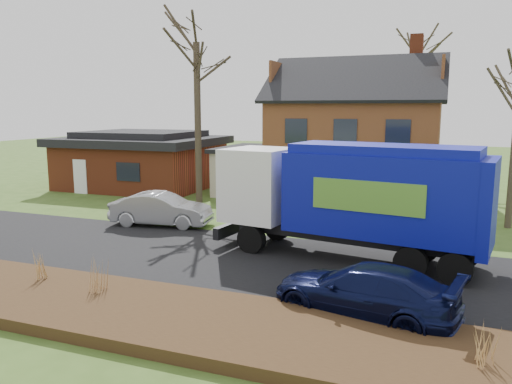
% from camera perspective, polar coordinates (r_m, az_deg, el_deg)
% --- Properties ---
extents(ground, '(120.00, 120.00, 0.00)m').
position_cam_1_polar(ground, '(17.49, -3.08, -7.69)').
color(ground, '#37531B').
rests_on(ground, ground).
extents(road, '(80.00, 7.00, 0.02)m').
position_cam_1_polar(road, '(17.49, -3.08, -7.66)').
color(road, black).
rests_on(road, ground).
extents(mulch_verge, '(80.00, 3.50, 0.30)m').
position_cam_1_polar(mulch_verge, '(13.06, -12.72, -13.34)').
color(mulch_verge, '#311E10').
rests_on(mulch_verge, ground).
extents(main_house, '(12.95, 8.95, 9.26)m').
position_cam_1_polar(main_house, '(29.69, 10.49, 7.16)').
color(main_house, beige).
rests_on(main_house, ground).
extents(ranch_house, '(9.80, 8.20, 3.70)m').
position_cam_1_polar(ranch_house, '(34.10, -12.87, 3.63)').
color(ranch_house, '#923C1F').
rests_on(ranch_house, ground).
extents(garbage_truck, '(9.62, 3.91, 4.01)m').
position_cam_1_polar(garbage_truck, '(17.27, 11.09, -0.19)').
color(garbage_truck, black).
rests_on(garbage_truck, ground).
extents(silver_sedan, '(4.65, 2.22, 1.47)m').
position_cam_1_polar(silver_sedan, '(22.63, -10.78, -1.95)').
color(silver_sedan, '#A3A6AB').
rests_on(silver_sedan, ground).
extents(navy_wagon, '(4.96, 2.83, 1.35)m').
position_cam_1_polar(navy_wagon, '(12.96, 12.24, -10.99)').
color(navy_wagon, black).
rests_on(navy_wagon, ground).
extents(tree_front_west, '(4.05, 4.05, 12.03)m').
position_cam_1_polar(tree_front_west, '(28.03, -6.90, 19.20)').
color(tree_front_west, '#3E3325').
rests_on(tree_front_west, ground).
extents(tree_back, '(3.91, 3.91, 12.37)m').
position_cam_1_polar(tree_back, '(38.26, 17.99, 16.80)').
color(tree_back, '#403726').
rests_on(tree_back, ground).
extents(grass_clump_west, '(0.33, 0.28, 0.89)m').
position_cam_1_polar(grass_clump_west, '(15.79, -23.52, -7.58)').
color(grass_clump_west, tan).
rests_on(grass_clump_west, mulch_verge).
extents(grass_clump_mid, '(0.34, 0.28, 0.94)m').
position_cam_1_polar(grass_clump_mid, '(14.20, -17.51, -8.99)').
color(grass_clump_mid, '#A87C4A').
rests_on(grass_clump_mid, mulch_verge).
extents(grass_clump_east, '(0.34, 0.28, 0.86)m').
position_cam_1_polar(grass_clump_east, '(10.91, 24.69, -15.41)').
color(grass_clump_east, tan).
rests_on(grass_clump_east, mulch_verge).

